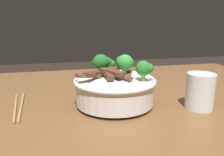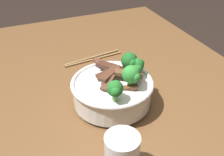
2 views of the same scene
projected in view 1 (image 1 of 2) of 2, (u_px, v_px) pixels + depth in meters
The scene contains 4 objects.
dining_table at pixel (114, 146), 0.65m from camera, with size 1.36×1.03×0.80m.
rice_bowl at pixel (115, 86), 0.64m from camera, with size 0.23×0.23×0.14m.
drinking_glass at pixel (200, 93), 0.62m from camera, with size 0.08×0.08×0.10m.
chopsticks_pair at pixel (18, 106), 0.63m from camera, with size 0.05×0.22×0.01m.
Camera 1 is at (-0.13, -0.57, 1.04)m, focal length 36.79 mm.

